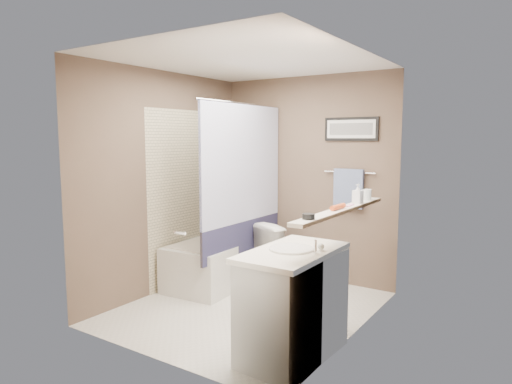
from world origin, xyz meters
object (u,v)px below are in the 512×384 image
Objects in this scene: bathtub at (223,260)px; hair_brush_front at (338,207)px; vanity at (293,306)px; candle_bowl_near at (309,216)px; toilet at (288,253)px; glass_jar at (367,195)px; soap_bottle at (358,194)px.

bathtub is 2.15m from hair_brush_front.
vanity is 10.00× the size of candle_bowl_near.
vanity is at bearing 145.85° from candle_bowl_near.
toilet is at bearing 133.87° from hair_brush_front.
soap_bottle is (0.00, -0.23, 0.03)m from glass_jar.
candle_bowl_near reaches higher than vanity.
soap_bottle is at bearing 90.00° from hair_brush_front.
vanity is 9.00× the size of glass_jar.
candle_bowl_near is 1.18m from glass_jar.
toilet is at bearing 147.47° from soap_bottle.
hair_brush_front reaches higher than bathtub.
glass_jar is (1.07, -0.46, 0.80)m from toilet.
bathtub is 2.00m from vanity.
hair_brush_front is (1.79, -0.80, 0.89)m from bathtub.
bathtub is at bearing 45.82° from toilet.
bathtub is 8.93× the size of soap_bottle.
candle_bowl_near is 0.95m from soap_bottle.
toilet is 2.10m from candle_bowl_near.
toilet is 1.52m from soap_bottle.
candle_bowl_near is (0.19, -0.13, 0.73)m from vanity.
vanity reaches higher than bathtub.
soap_bottle is at bearing -15.94° from bathtub.
soap_bottle is at bearing 90.00° from candle_bowl_near.
glass_jar is at bearing 90.00° from soap_bottle.
vanity is at bearing -102.62° from soap_bottle.
glass_jar is 0.60× the size of soap_bottle.
hair_brush_front is at bearing 67.99° from vanity.
candle_bowl_near is 0.90× the size of glass_jar.
toilet is (0.71, 0.32, 0.11)m from bathtub.
toilet is 4.34× the size of soap_bottle.
candle_bowl_near reaches higher than toilet.
bathtub is 2.06× the size of toilet.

